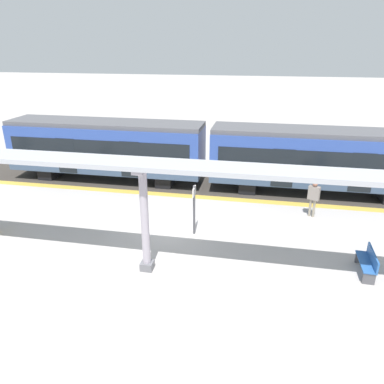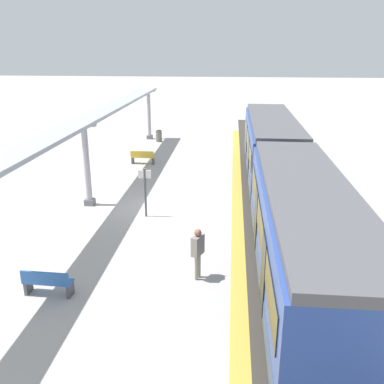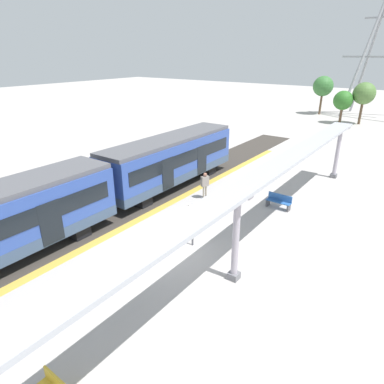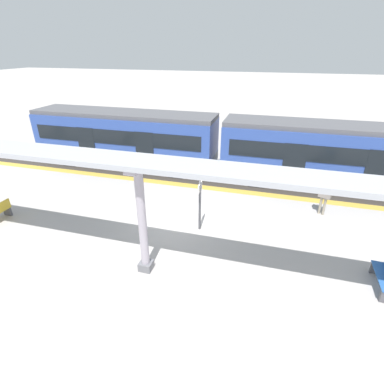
% 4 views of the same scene
% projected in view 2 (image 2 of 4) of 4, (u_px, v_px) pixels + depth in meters
% --- Properties ---
extents(ground_plane, '(176.00, 176.00, 0.00)m').
position_uv_depth(ground_plane, '(160.00, 208.00, 19.94)').
color(ground_plane, '#ABA5A0').
extents(tactile_edge_strip, '(0.52, 38.86, 0.01)m').
position_uv_depth(tactile_edge_strip, '(237.00, 210.00, 19.62)').
color(tactile_edge_strip, gold).
rests_on(tactile_edge_strip, ground).
extents(trackbed, '(3.20, 50.86, 0.01)m').
position_uv_depth(trackbed, '(278.00, 211.00, 19.46)').
color(trackbed, '#38332D').
rests_on(trackbed, ground).
extents(train_near_carriage, '(2.65, 11.38, 3.48)m').
position_uv_depth(train_near_carriage, '(271.00, 147.00, 23.78)').
color(train_near_carriage, '#2C4897').
rests_on(train_near_carriage, ground).
extents(train_far_carriage, '(2.65, 11.38, 3.48)m').
position_uv_depth(train_far_carriage, '(304.00, 238.00, 12.52)').
color(train_far_carriage, '#2C4897').
rests_on(train_far_carriage, ground).
extents(canopy_pillar_nearest, '(1.10, 0.44, 3.89)m').
position_uv_depth(canopy_pillar_nearest, '(149.00, 115.00, 33.99)').
color(canopy_pillar_nearest, slate).
rests_on(canopy_pillar_nearest, ground).
extents(canopy_pillar_second, '(1.10, 0.44, 3.89)m').
position_uv_depth(canopy_pillar_second, '(87.00, 165.00, 19.65)').
color(canopy_pillar_second, slate).
rests_on(canopy_pillar_second, ground).
extents(canopy_beam, '(1.20, 31.28, 0.16)m').
position_uv_depth(canopy_beam, '(83.00, 122.00, 18.99)').
color(canopy_beam, '#A8AAB2').
rests_on(canopy_beam, canopy_pillar_nearest).
extents(bench_near_end, '(1.51, 0.47, 0.86)m').
position_uv_depth(bench_near_end, '(143.00, 157.00, 27.16)').
color(bench_near_end, gold).
rests_on(bench_near_end, ground).
extents(bench_mid_platform, '(1.51, 0.49, 0.86)m').
position_uv_depth(bench_mid_platform, '(47.00, 282.00, 12.79)').
color(bench_mid_platform, '#295AA1').
rests_on(bench_mid_platform, ground).
extents(trash_bin, '(0.48, 0.48, 0.90)m').
position_uv_depth(trash_bin, '(159.00, 136.00, 33.51)').
color(trash_bin, '#6A6C5B').
rests_on(trash_bin, ground).
extents(platform_info_sign, '(0.56, 0.10, 2.20)m').
position_uv_depth(platform_info_sign, '(145.00, 188.00, 18.50)').
color(platform_info_sign, '#4C4C51').
rests_on(platform_info_sign, ground).
extents(passenger_waiting_near_edge, '(0.42, 0.55, 1.75)m').
position_uv_depth(passenger_waiting_near_edge, '(198.00, 248.00, 13.53)').
color(passenger_waiting_near_edge, gray).
rests_on(passenger_waiting_near_edge, ground).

